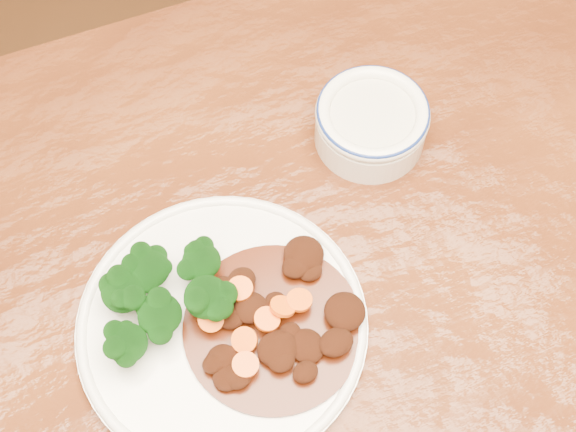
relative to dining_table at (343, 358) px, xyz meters
name	(u,v)px	position (x,y,z in m)	size (l,w,h in m)	color
dining_table	(343,358)	(0.00, 0.00, 0.00)	(1.59, 1.05, 0.75)	#5F2B10
dinner_plate	(222,325)	(-0.10, 0.06, 0.09)	(0.27, 0.27, 0.02)	white
broccoli_florets	(162,296)	(-0.14, 0.10, 0.12)	(0.13, 0.10, 0.05)	#6B914B
mince_stew	(278,319)	(-0.06, 0.03, 0.10)	(0.17, 0.17, 0.03)	#411007
dip_bowl	(371,122)	(0.13, 0.18, 0.11)	(0.12, 0.12, 0.05)	white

